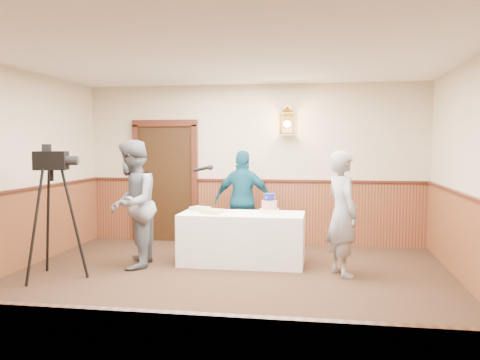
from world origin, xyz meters
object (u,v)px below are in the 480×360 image
object	(u,v)px
tv_camera_rig	(53,222)
tiered_cake	(269,205)
interviewer	(132,204)
assistant_p	(243,201)
display_table	(242,238)
sheet_cake_green	(200,209)
baker	(342,214)
sheet_cake_yellow	(212,211)

from	to	relation	value
tv_camera_rig	tiered_cake	bearing A→B (deg)	13.61
interviewer	assistant_p	xyz separation A→B (m)	(1.38, 1.41, -0.08)
display_table	sheet_cake_green	xyz separation A→B (m)	(-0.67, 0.16, 0.41)
interviewer	display_table	bearing A→B (deg)	97.82
display_table	sheet_cake_green	world-z (taller)	sheet_cake_green
display_table	baker	bearing A→B (deg)	-17.07
baker	tv_camera_rig	distance (m)	3.81
sheet_cake_yellow	assistant_p	distance (m)	1.10
display_table	baker	size ratio (longest dim) A/B	1.08
display_table	tv_camera_rig	bearing A→B (deg)	-152.76
display_table	interviewer	world-z (taller)	interviewer
display_table	interviewer	distance (m)	1.67
sheet_cake_green	tiered_cake	bearing A→B (deg)	-4.53
display_table	interviewer	bearing A→B (deg)	-162.89
baker	assistant_p	size ratio (longest dim) A/B	1.01
sheet_cake_yellow	interviewer	world-z (taller)	interviewer
sheet_cake_yellow	interviewer	size ratio (longest dim) A/B	0.16
interviewer	tv_camera_rig	world-z (taller)	interviewer
sheet_cake_green	baker	xyz separation A→B (m)	(2.09, -0.59, 0.05)
assistant_p	tv_camera_rig	world-z (taller)	tv_camera_rig
display_table	sheet_cake_yellow	distance (m)	0.60
sheet_cake_green	display_table	bearing A→B (deg)	-13.14
display_table	assistant_p	distance (m)	1.06
sheet_cake_yellow	assistant_p	xyz separation A→B (m)	(0.30, 1.06, 0.05)
display_table	assistant_p	bearing A→B (deg)	97.77
sheet_cake_green	assistant_p	distance (m)	0.96
baker	assistant_p	world-z (taller)	baker
baker	display_table	bearing A→B (deg)	47.60
baker	tv_camera_rig	world-z (taller)	baker
interviewer	baker	world-z (taller)	interviewer
sheet_cake_green	assistant_p	bearing A→B (deg)	55.48
tiered_cake	sheet_cake_yellow	size ratio (longest dim) A/B	1.03
tiered_cake	interviewer	bearing A→B (deg)	-164.22
display_table	baker	xyz separation A→B (m)	(1.42, -0.44, 0.46)
sheet_cake_yellow	sheet_cake_green	xyz separation A→B (m)	(-0.24, 0.27, -0.00)
baker	tiered_cake	bearing A→B (deg)	38.35
sheet_cake_yellow	baker	bearing A→B (deg)	-9.84
display_table	interviewer	xyz separation A→B (m)	(-1.51, -0.46, 0.53)
sheet_cake_yellow	assistant_p	world-z (taller)	assistant_p
tiered_cake	tv_camera_rig	world-z (taller)	tv_camera_rig
sheet_cake_yellow	display_table	bearing A→B (deg)	15.12
interviewer	assistant_p	size ratio (longest dim) A/B	1.10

